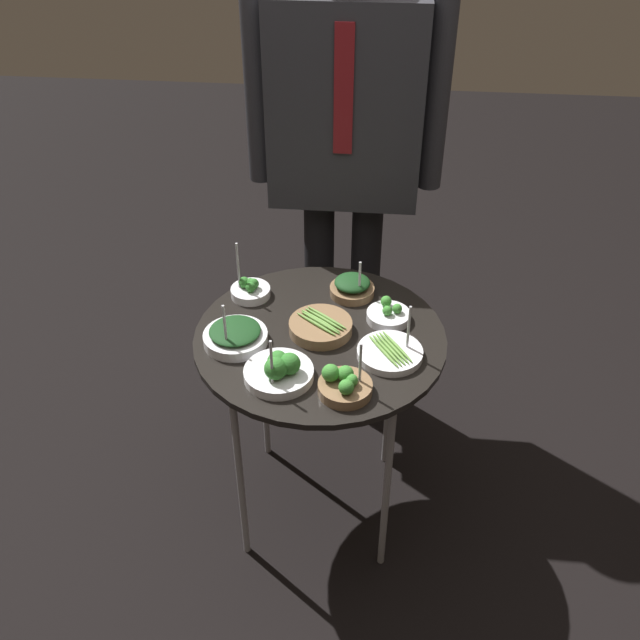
# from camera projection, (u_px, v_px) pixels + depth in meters

# --- Properties ---
(ground_plane) EXTENTS (8.00, 8.00, 0.00)m
(ground_plane) POSITION_uv_depth(u_px,v_px,m) (320.00, 501.00, 2.32)
(ground_plane) COLOR black
(serving_cart) EXTENTS (0.68, 0.68, 0.69)m
(serving_cart) POSITION_uv_depth(u_px,v_px,m) (320.00, 349.00, 1.94)
(serving_cart) COLOR black
(serving_cart) RESTS_ON ground_plane
(bowl_asparagus_front_right) EXTENTS (0.17, 0.17, 0.04)m
(bowl_asparagus_front_right) POSITION_uv_depth(u_px,v_px,m) (321.00, 327.00, 1.91)
(bowl_asparagus_front_right) COLOR brown
(bowl_asparagus_front_right) RESTS_ON serving_cart
(bowl_spinach_front_center) EXTENTS (0.13, 0.13, 0.13)m
(bowl_spinach_front_center) POSITION_uv_depth(u_px,v_px,m) (352.00, 287.00, 2.04)
(bowl_spinach_front_center) COLOR brown
(bowl_spinach_front_center) RESTS_ON serving_cart
(bowl_asparagus_front_left) EXTENTS (0.17, 0.17, 0.15)m
(bowl_asparagus_front_left) POSITION_uv_depth(u_px,v_px,m) (390.00, 353.00, 1.83)
(bowl_asparagus_front_left) COLOR silver
(bowl_asparagus_front_left) RESTS_ON serving_cart
(bowl_broccoli_mid_right) EXTENTS (0.17, 0.17, 0.15)m
(bowl_broccoli_mid_right) POSITION_uv_depth(u_px,v_px,m) (279.00, 369.00, 1.75)
(bowl_broccoli_mid_right) COLOR silver
(bowl_broccoli_mid_right) RESTS_ON serving_cart
(bowl_broccoli_near_rim) EXTENTS (0.13, 0.13, 0.14)m
(bowl_broccoli_near_rim) POSITION_uv_depth(u_px,v_px,m) (344.00, 384.00, 1.71)
(bowl_broccoli_near_rim) COLOR brown
(bowl_broccoli_near_rim) RESTS_ON serving_cart
(bowl_spinach_mid_left) EXTENTS (0.17, 0.17, 0.15)m
(bowl_spinach_mid_left) POSITION_uv_depth(u_px,v_px,m) (235.00, 336.00, 1.87)
(bowl_spinach_mid_left) COLOR silver
(bowl_spinach_mid_left) RESTS_ON serving_cart
(bowl_broccoli_back_left) EXTENTS (0.11, 0.11, 0.17)m
(bowl_broccoli_back_left) POSITION_uv_depth(u_px,v_px,m) (250.00, 290.00, 2.04)
(bowl_broccoli_back_left) COLOR silver
(bowl_broccoli_back_left) RESTS_ON serving_cart
(bowl_broccoli_center) EXTENTS (0.12, 0.12, 0.06)m
(bowl_broccoli_center) POSITION_uv_depth(u_px,v_px,m) (389.00, 315.00, 1.95)
(bowl_broccoli_center) COLOR silver
(bowl_broccoli_center) RESTS_ON serving_cart
(waiter_figure) EXTENTS (0.61, 0.23, 1.64)m
(waiter_figure) POSITION_uv_depth(u_px,v_px,m) (345.00, 128.00, 2.15)
(waiter_figure) COLOR black
(waiter_figure) RESTS_ON ground_plane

